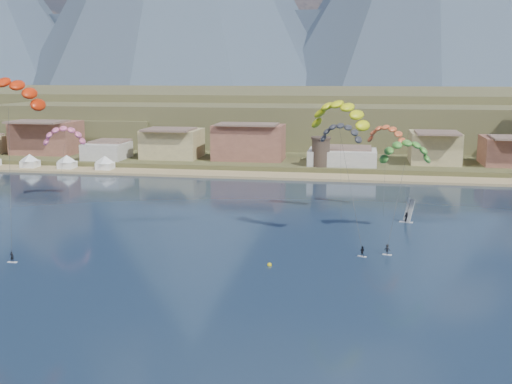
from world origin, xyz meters
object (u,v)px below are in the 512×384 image
at_px(kitesurfer_yellow, 340,111).
at_px(windsurfer, 407,215).
at_px(kitesurfer_red, 7,89).
at_px(kitesurfer_green, 406,149).
at_px(buoy, 270,265).
at_px(watchtower, 321,151).

distance_m(kitesurfer_yellow, windsurfer, 28.90).
bearing_deg(kitesurfer_yellow, kitesurfer_red, -166.72).
relative_size(kitesurfer_yellow, windsurfer, 5.50).
bearing_deg(kitesurfer_red, windsurfer, 22.40).
distance_m(kitesurfer_green, buoy, 34.30).
bearing_deg(buoy, windsurfer, 54.60).
bearing_deg(kitesurfer_red, kitesurfer_green, 15.48).
bearing_deg(windsurfer, kitesurfer_red, -157.60).
distance_m(kitesurfer_yellow, kitesurfer_green, 14.49).
xyz_separation_m(kitesurfer_red, windsurfer, (66.53, 27.43, -24.75)).
bearing_deg(kitesurfer_green, watchtower, 106.10).
distance_m(kitesurfer_red, kitesurfer_green, 68.21).
height_order(kitesurfer_green, windsurfer, kitesurfer_green).
xyz_separation_m(kitesurfer_red, kitesurfer_yellow, (53.36, 12.59, -3.73)).
distance_m(watchtower, kitesurfer_green, 70.00).
bearing_deg(kitesurfer_red, buoy, -5.58).
relative_size(kitesurfer_red, windsurfer, 6.29).
relative_size(watchtower, windsurfer, 1.84).
relative_size(kitesurfer_red, buoy, 40.92).
relative_size(kitesurfer_yellow, kitesurfer_green, 1.27).
relative_size(kitesurfer_green, buoy, 28.11).
height_order(kitesurfer_red, buoy, kitesurfer_red).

